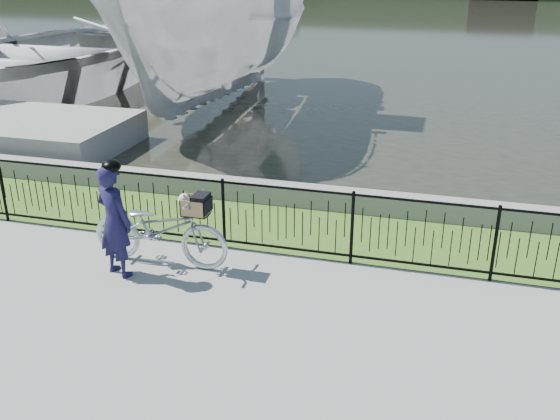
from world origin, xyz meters
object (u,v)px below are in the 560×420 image
(bicycle_rig, at_px, (160,229))
(boat_far, at_px, (44,55))
(cyclist, at_px, (114,219))
(boat_near, at_px, (217,28))

(bicycle_rig, height_order, boat_far, boat_far)
(bicycle_rig, bearing_deg, cyclist, -134.57)
(cyclist, distance_m, boat_near, 10.24)
(boat_far, bearing_deg, boat_near, -5.45)
(boat_near, relative_size, boat_far, 0.98)
(boat_near, bearing_deg, boat_far, 174.55)
(bicycle_rig, height_order, boat_near, boat_near)
(boat_far, bearing_deg, cyclist, -51.56)
(boat_near, height_order, boat_far, boat_near)
(bicycle_rig, distance_m, cyclist, 0.72)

